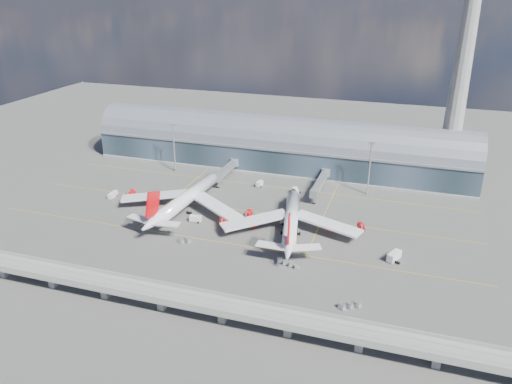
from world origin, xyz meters
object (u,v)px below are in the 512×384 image
(airliner_left, at_px, (184,200))
(service_truck_3, at_px, (394,256))
(control_tower, at_px, (461,78))
(service_truck_5, at_px, (296,192))
(cargo_train_1, at_px, (288,264))
(service_truck_0, at_px, (113,195))
(service_truck_1, at_px, (195,219))
(airliner_right, at_px, (291,221))
(service_truck_2, at_px, (289,222))
(floodlight_mast_right, at_px, (370,167))
(floodlight_mast_left, at_px, (174,146))
(service_truck_4, at_px, (260,184))
(cargo_train_2, at_px, (350,305))
(cargo_train_0, at_px, (185,241))

(airliner_left, height_order, service_truck_3, airliner_left)
(control_tower, xyz_separation_m, service_truck_5, (-66.99, -39.36, -50.09))
(service_truck_5, xyz_separation_m, cargo_train_1, (12.65, -62.10, -0.73))
(service_truck_0, height_order, service_truck_1, service_truck_1)
(airliner_right, xyz_separation_m, cargo_train_1, (5.50, -24.90, -4.22))
(service_truck_2, bearing_deg, airliner_left, 97.70)
(service_truck_3, xyz_separation_m, cargo_train_1, (-35.31, -15.25, -0.83))
(floodlight_mast_right, relative_size, service_truck_3, 3.62)
(service_truck_2, xyz_separation_m, cargo_train_1, (8.03, -31.13, -0.52))
(airliner_left, relative_size, service_truck_0, 10.47)
(floodlight_mast_left, distance_m, service_truck_4, 50.72)
(service_truck_0, distance_m, service_truck_3, 129.19)
(cargo_train_1, bearing_deg, service_truck_4, 9.09)
(cargo_train_2, bearing_deg, floodlight_mast_left, 78.29)
(airliner_left, distance_m, airliner_right, 49.00)
(service_truck_4, bearing_deg, service_truck_1, -99.60)
(service_truck_4, bearing_deg, cargo_train_1, -57.14)
(airliner_right, distance_m, service_truck_2, 7.67)
(control_tower, xyz_separation_m, cargo_train_0, (-96.64, -97.53, -50.76))
(cargo_train_0, distance_m, cargo_train_1, 42.48)
(floodlight_mast_right, distance_m, airliner_left, 86.15)
(airliner_left, bearing_deg, cargo_train_2, -27.24)
(service_truck_3, distance_m, service_truck_5, 67.05)
(airliner_right, height_order, service_truck_2, airliner_right)
(airliner_right, xyz_separation_m, cargo_train_0, (-36.79, -20.97, -4.16))
(service_truck_5, bearing_deg, airliner_right, -100.94)
(service_truck_0, bearing_deg, airliner_left, -7.27)
(service_truck_1, bearing_deg, service_truck_4, -21.10)
(service_truck_5, bearing_deg, floodlight_mast_left, 148.69)
(floodlight_mast_right, bearing_deg, cargo_train_1, -104.75)
(airliner_left, height_order, airliner_right, airliner_left)
(cargo_train_1, bearing_deg, floodlight_mast_left, 31.24)
(service_truck_1, bearing_deg, cargo_train_2, -123.79)
(service_truck_1, bearing_deg, service_truck_2, -79.99)
(floodlight_mast_left, distance_m, service_truck_1, 63.72)
(floodlight_mast_left, relative_size, cargo_train_0, 5.02)
(service_truck_3, bearing_deg, service_truck_1, -159.49)
(airliner_left, xyz_separation_m, cargo_train_1, (54.29, -29.45, -4.80))
(service_truck_2, height_order, service_truck_4, service_truck_4)
(airliner_left, distance_m, service_truck_1, 12.37)
(airliner_left, relative_size, service_truck_4, 13.70)
(cargo_train_2, bearing_deg, cargo_train_1, 82.59)
(cargo_train_0, bearing_deg, airliner_right, -34.99)
(cargo_train_0, distance_m, cargo_train_2, 70.07)
(service_truck_3, bearing_deg, floodlight_mast_left, 178.35)
(service_truck_3, bearing_deg, service_truck_2, -175.11)
(airliner_right, bearing_deg, service_truck_2, 100.28)
(airliner_left, bearing_deg, service_truck_4, 63.08)
(control_tower, xyz_separation_m, service_truck_1, (-100.02, -79.84, -50.23))
(service_truck_1, bearing_deg, floodlight_mast_left, 29.85)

